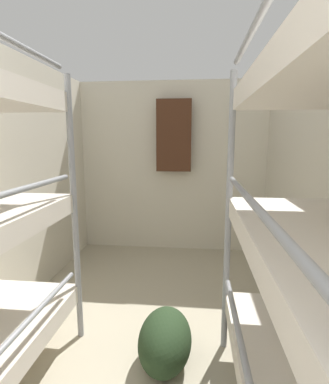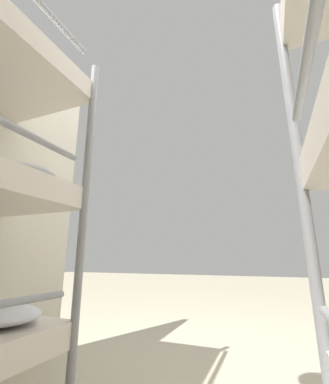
% 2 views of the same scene
% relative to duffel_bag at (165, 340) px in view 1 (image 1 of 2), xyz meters
% --- Properties ---
extents(wall_back, '(2.57, 0.06, 2.24)m').
position_rel_duffel_bag_xyz_m(wall_back, '(-0.13, 2.22, 0.94)').
color(wall_back, beige).
rests_on(wall_back, ground_plane).
extents(duffel_bag, '(0.35, 0.57, 0.35)m').
position_rel_duffel_bag_xyz_m(duffel_bag, '(0.00, 0.00, 0.00)').
color(duffel_bag, '#23381E').
rests_on(duffel_bag, ground_plane).
extents(hanging_coat, '(0.44, 0.12, 0.90)m').
position_rel_duffel_bag_xyz_m(hanging_coat, '(-0.11, 2.07, 1.36)').
color(hanging_coat, '#472819').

